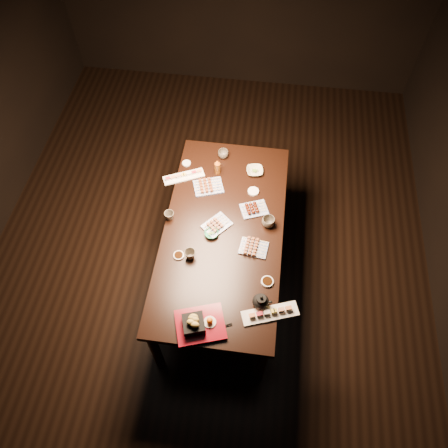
# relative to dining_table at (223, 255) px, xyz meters

# --- Properties ---
(ground) EXTENTS (5.00, 5.00, 0.00)m
(ground) POSITION_rel_dining_table_xyz_m (-0.17, 0.23, -0.38)
(ground) COLOR black
(ground) RESTS_ON ground
(dining_table) EXTENTS (1.30, 1.96, 0.75)m
(dining_table) POSITION_rel_dining_table_xyz_m (0.00, 0.00, 0.00)
(dining_table) COLOR black
(dining_table) RESTS_ON ground
(sushi_platter_near) EXTENTS (0.40, 0.23, 0.05)m
(sushi_platter_near) POSITION_rel_dining_table_xyz_m (0.40, -0.62, 0.40)
(sushi_platter_near) COLOR white
(sushi_platter_near) RESTS_ON dining_table
(sushi_platter_far) EXTENTS (0.35, 0.23, 0.04)m
(sushi_platter_far) POSITION_rel_dining_table_xyz_m (-0.39, 0.48, 0.40)
(sushi_platter_far) COLOR white
(sushi_platter_far) RESTS_ON dining_table
(yakitori_plate_center) EXTENTS (0.25, 0.25, 0.05)m
(yakitori_plate_center) POSITION_rel_dining_table_xyz_m (-0.05, 0.04, 0.40)
(yakitori_plate_center) COLOR #828EB6
(yakitori_plate_center) RESTS_ON dining_table
(yakitori_plate_right) EXTENTS (0.22, 0.17, 0.05)m
(yakitori_plate_right) POSITION_rel_dining_table_xyz_m (0.24, -0.12, 0.40)
(yakitori_plate_right) COLOR #828EB6
(yakitori_plate_right) RESTS_ON dining_table
(yakitori_plate_left) EXTENTS (0.27, 0.23, 0.06)m
(yakitori_plate_left) POSITION_rel_dining_table_xyz_m (-0.17, 0.40, 0.40)
(yakitori_plate_left) COLOR #828EB6
(yakitori_plate_left) RESTS_ON dining_table
(tsukune_plate) EXTENTS (0.24, 0.21, 0.05)m
(tsukune_plate) POSITION_rel_dining_table_xyz_m (0.21, 0.23, 0.40)
(tsukune_plate) COLOR #828EB6
(tsukune_plate) RESTS_ON dining_table
(edamame_bowl_green) EXTENTS (0.13, 0.13, 0.03)m
(edamame_bowl_green) POSITION_rel_dining_table_xyz_m (-0.08, -0.05, 0.39)
(edamame_bowl_green) COLOR #349E6A
(edamame_bowl_green) RESTS_ON dining_table
(edamame_bowl_cream) EXTENTS (0.16, 0.16, 0.03)m
(edamame_bowl_cream) POSITION_rel_dining_table_xyz_m (0.18, 0.61, 0.39)
(edamame_bowl_cream) COLOR #BFB99C
(edamame_bowl_cream) RESTS_ON dining_table
(tempura_tray) EXTENTS (0.38, 0.34, 0.12)m
(tempura_tray) POSITION_rel_dining_table_xyz_m (-0.05, -0.76, 0.43)
(tempura_tray) COLOR black
(tempura_tray) RESTS_ON dining_table
(teacup_near_left) EXTENTS (0.11, 0.11, 0.08)m
(teacup_near_left) POSITION_rel_dining_table_xyz_m (-0.21, -0.26, 0.41)
(teacup_near_left) COLOR #4C453A
(teacup_near_left) RESTS_ON dining_table
(teacup_mid_right) EXTENTS (0.14, 0.14, 0.08)m
(teacup_mid_right) POSITION_rel_dining_table_xyz_m (0.33, 0.10, 0.41)
(teacup_mid_right) COLOR #4C453A
(teacup_mid_right) RESTS_ON dining_table
(teacup_far_left) EXTENTS (0.10, 0.10, 0.07)m
(teacup_far_left) POSITION_rel_dining_table_xyz_m (-0.42, 0.06, 0.41)
(teacup_far_left) COLOR #4C453A
(teacup_far_left) RESTS_ON dining_table
(teacup_far_right) EXTENTS (0.09, 0.09, 0.07)m
(teacup_far_right) POSITION_rel_dining_table_xyz_m (-0.10, 0.75, 0.41)
(teacup_far_right) COLOR #4C453A
(teacup_far_right) RESTS_ON dining_table
(teapot) EXTENTS (0.14, 0.14, 0.11)m
(teapot) POSITION_rel_dining_table_xyz_m (0.33, -0.55, 0.43)
(teapot) COLOR black
(teapot) RESTS_ON dining_table
(condiment_bottle) EXTENTS (0.05, 0.05, 0.15)m
(condiment_bottle) POSITION_rel_dining_table_xyz_m (-0.12, 0.57, 0.45)
(condiment_bottle) COLOR brown
(condiment_bottle) RESTS_ON dining_table
(sauce_dish_west) EXTENTS (0.11, 0.11, 0.01)m
(sauce_dish_west) POSITION_rel_dining_table_xyz_m (-0.29, -0.26, 0.38)
(sauce_dish_west) COLOR white
(sauce_dish_west) RESTS_ON dining_table
(sauce_dish_east) EXTENTS (0.12, 0.12, 0.02)m
(sauce_dish_east) POSITION_rel_dining_table_xyz_m (0.19, 0.40, 0.38)
(sauce_dish_east) COLOR white
(sauce_dish_east) RESTS_ON dining_table
(sauce_dish_se) EXTENTS (0.12, 0.12, 0.02)m
(sauce_dish_se) POSITION_rel_dining_table_xyz_m (0.36, -0.38, 0.38)
(sauce_dish_se) COLOR white
(sauce_dish_se) RESTS_ON dining_table
(sauce_dish_nw) EXTENTS (0.09, 0.09, 0.01)m
(sauce_dish_nw) POSITION_rel_dining_table_xyz_m (-0.40, 0.63, 0.38)
(sauce_dish_nw) COLOR white
(sauce_dish_nw) RESTS_ON dining_table
(chopsticks_near) EXTENTS (0.20, 0.11, 0.01)m
(chopsticks_near) POSITION_rel_dining_table_xyz_m (0.06, -0.77, 0.38)
(chopsticks_near) COLOR black
(chopsticks_near) RESTS_ON dining_table
(chopsticks_se) EXTENTS (0.23, 0.10, 0.01)m
(chopsticks_se) POSITION_rel_dining_table_xyz_m (0.48, -0.64, 0.38)
(chopsticks_se) COLOR black
(chopsticks_se) RESTS_ON dining_table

